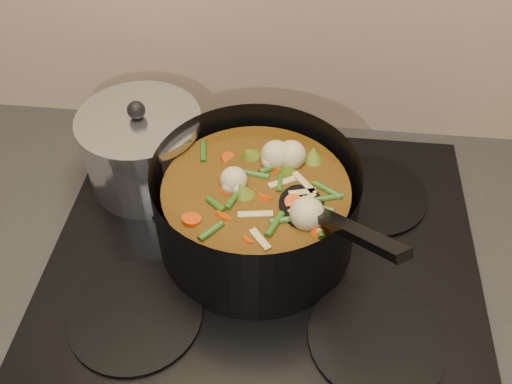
# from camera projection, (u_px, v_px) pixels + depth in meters

# --- Properties ---
(stovetop) EXTENTS (0.62, 0.54, 0.03)m
(stovetop) POSITION_uv_depth(u_px,v_px,m) (264.00, 254.00, 0.85)
(stovetop) COLOR black
(stovetop) RESTS_ON counter
(stockpot) EXTENTS (0.37, 0.37, 0.21)m
(stockpot) POSITION_uv_depth(u_px,v_px,m) (256.00, 208.00, 0.81)
(stockpot) COLOR black
(stockpot) RESTS_ON stovetop
(saucepan) EXTENTS (0.19, 0.19, 0.16)m
(saucepan) POSITION_uv_depth(u_px,v_px,m) (144.00, 149.00, 0.90)
(saucepan) COLOR silver
(saucepan) RESTS_ON stovetop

